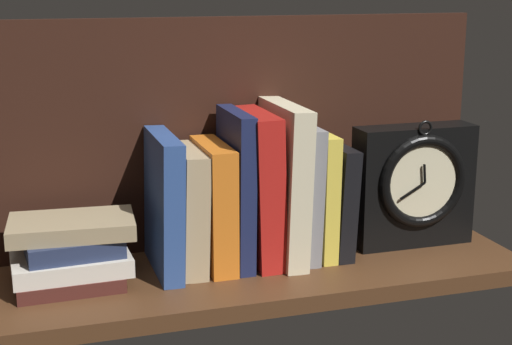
{
  "coord_description": "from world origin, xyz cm",
  "views": [
    {
      "loc": [
        -33.19,
        -105.34,
        42.56
      ],
      "look_at": [
        0.97,
        3.29,
        13.88
      ],
      "focal_mm": 54.65,
      "sensor_mm": 36.0,
      "label": 1
    }
  ],
  "objects_px": {
    "framed_clock": "(415,185)",
    "book_yellow_seinlanguage": "(318,193)",
    "book_cream_twain": "(283,182)",
    "book_navy_bierce": "(236,188)",
    "book_red_requiem": "(258,187)",
    "book_blue_modern": "(164,204)",
    "book_tan_shortstories": "(188,209)",
    "book_gray_chess": "(302,191)",
    "book_black_skeptic": "(334,199)",
    "book_orange_pandolfini": "(214,205)",
    "book_stack_side": "(71,251)"
  },
  "relations": [
    {
      "from": "book_yellow_seinlanguage",
      "to": "book_black_skeptic",
      "type": "distance_m",
      "value": 0.03
    },
    {
      "from": "book_blue_modern",
      "to": "book_orange_pandolfini",
      "type": "distance_m",
      "value": 0.08
    },
    {
      "from": "book_black_skeptic",
      "to": "book_orange_pandolfini",
      "type": "bearing_deg",
      "value": 180.0
    },
    {
      "from": "book_yellow_seinlanguage",
      "to": "framed_clock",
      "type": "height_order",
      "value": "framed_clock"
    },
    {
      "from": "book_yellow_seinlanguage",
      "to": "book_black_skeptic",
      "type": "relative_size",
      "value": 1.13
    },
    {
      "from": "book_orange_pandolfini",
      "to": "book_stack_side",
      "type": "distance_m",
      "value": 0.22
    },
    {
      "from": "book_blue_modern",
      "to": "book_tan_shortstories",
      "type": "bearing_deg",
      "value": 0.0
    },
    {
      "from": "book_cream_twain",
      "to": "book_navy_bierce",
      "type": "bearing_deg",
      "value": 180.0
    },
    {
      "from": "book_navy_bierce",
      "to": "framed_clock",
      "type": "height_order",
      "value": "book_navy_bierce"
    },
    {
      "from": "framed_clock",
      "to": "book_cream_twain",
      "type": "bearing_deg",
      "value": 177.42
    },
    {
      "from": "book_blue_modern",
      "to": "book_gray_chess",
      "type": "height_order",
      "value": "book_gray_chess"
    },
    {
      "from": "book_orange_pandolfini",
      "to": "book_yellow_seinlanguage",
      "type": "xyz_separation_m",
      "value": [
        0.17,
        0.0,
        0.0
      ]
    },
    {
      "from": "book_tan_shortstories",
      "to": "book_gray_chess",
      "type": "relative_size",
      "value": 0.87
    },
    {
      "from": "book_navy_bierce",
      "to": "book_red_requiem",
      "type": "distance_m",
      "value": 0.04
    },
    {
      "from": "book_blue_modern",
      "to": "book_black_skeptic",
      "type": "height_order",
      "value": "book_blue_modern"
    },
    {
      "from": "book_orange_pandolfini",
      "to": "book_red_requiem",
      "type": "xyz_separation_m",
      "value": [
        0.07,
        0.0,
        0.02
      ]
    },
    {
      "from": "book_black_skeptic",
      "to": "book_stack_side",
      "type": "bearing_deg",
      "value": -178.52
    },
    {
      "from": "book_tan_shortstories",
      "to": "book_navy_bierce",
      "type": "distance_m",
      "value": 0.08
    },
    {
      "from": "book_blue_modern",
      "to": "book_yellow_seinlanguage",
      "type": "xyz_separation_m",
      "value": [
        0.24,
        0.0,
        -0.0
      ]
    },
    {
      "from": "book_stack_side",
      "to": "book_navy_bierce",
      "type": "bearing_deg",
      "value": 2.45
    },
    {
      "from": "book_stack_side",
      "to": "book_black_skeptic",
      "type": "bearing_deg",
      "value": 1.48
    },
    {
      "from": "book_cream_twain",
      "to": "framed_clock",
      "type": "bearing_deg",
      "value": -2.58
    },
    {
      "from": "book_red_requiem",
      "to": "book_blue_modern",
      "type": "bearing_deg",
      "value": 180.0
    },
    {
      "from": "book_red_requiem",
      "to": "book_gray_chess",
      "type": "distance_m",
      "value": 0.07
    },
    {
      "from": "book_red_requiem",
      "to": "framed_clock",
      "type": "bearing_deg",
      "value": -2.19
    },
    {
      "from": "book_gray_chess",
      "to": "book_yellow_seinlanguage",
      "type": "height_order",
      "value": "book_gray_chess"
    },
    {
      "from": "book_blue_modern",
      "to": "book_stack_side",
      "type": "xyz_separation_m",
      "value": [
        -0.14,
        -0.01,
        -0.06
      ]
    },
    {
      "from": "book_orange_pandolfini",
      "to": "book_navy_bierce",
      "type": "bearing_deg",
      "value": 0.0
    },
    {
      "from": "book_stack_side",
      "to": "framed_clock",
      "type": "bearing_deg",
      "value": 0.06
    },
    {
      "from": "book_orange_pandolfini",
      "to": "book_red_requiem",
      "type": "bearing_deg",
      "value": 0.0
    },
    {
      "from": "book_navy_bierce",
      "to": "book_yellow_seinlanguage",
      "type": "height_order",
      "value": "book_navy_bierce"
    },
    {
      "from": "book_navy_bierce",
      "to": "book_stack_side",
      "type": "bearing_deg",
      "value": -177.55
    },
    {
      "from": "book_red_requiem",
      "to": "book_navy_bierce",
      "type": "bearing_deg",
      "value": 180.0
    },
    {
      "from": "book_cream_twain",
      "to": "framed_clock",
      "type": "xyz_separation_m",
      "value": [
        0.22,
        -0.01,
        -0.02
      ]
    },
    {
      "from": "book_stack_side",
      "to": "book_gray_chess",
      "type": "bearing_deg",
      "value": 1.71
    },
    {
      "from": "book_navy_bierce",
      "to": "framed_clock",
      "type": "distance_m",
      "value": 0.3
    },
    {
      "from": "book_tan_shortstories",
      "to": "framed_clock",
      "type": "bearing_deg",
      "value": -1.54
    },
    {
      "from": "book_blue_modern",
      "to": "book_cream_twain",
      "type": "xyz_separation_m",
      "value": [
        0.19,
        0.0,
        0.02
      ]
    },
    {
      "from": "book_blue_modern",
      "to": "framed_clock",
      "type": "bearing_deg",
      "value": -1.41
    },
    {
      "from": "book_red_requiem",
      "to": "book_gray_chess",
      "type": "xyz_separation_m",
      "value": [
        0.07,
        0.0,
        -0.01
      ]
    },
    {
      "from": "book_yellow_seinlanguage",
      "to": "book_stack_side",
      "type": "distance_m",
      "value": 0.38
    },
    {
      "from": "framed_clock",
      "to": "book_yellow_seinlanguage",
      "type": "bearing_deg",
      "value": 176.52
    },
    {
      "from": "book_red_requiem",
      "to": "framed_clock",
      "type": "relative_size",
      "value": 1.1
    },
    {
      "from": "book_orange_pandolfini",
      "to": "book_gray_chess",
      "type": "bearing_deg",
      "value": 0.0
    },
    {
      "from": "book_gray_chess",
      "to": "book_navy_bierce",
      "type": "bearing_deg",
      "value": 180.0
    },
    {
      "from": "book_navy_bierce",
      "to": "book_stack_side",
      "type": "distance_m",
      "value": 0.26
    },
    {
      "from": "book_orange_pandolfini",
      "to": "framed_clock",
      "type": "relative_size",
      "value": 0.89
    },
    {
      "from": "book_black_skeptic",
      "to": "framed_clock",
      "type": "bearing_deg",
      "value": -4.2
    },
    {
      "from": "book_blue_modern",
      "to": "book_gray_chess",
      "type": "bearing_deg",
      "value": 0.0
    },
    {
      "from": "book_black_skeptic",
      "to": "framed_clock",
      "type": "distance_m",
      "value": 0.14
    }
  ]
}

